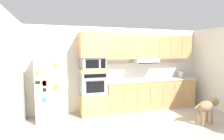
{
  "coord_description": "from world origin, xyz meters",
  "views": [
    {
      "loc": [
        -2.05,
        -4.29,
        1.81
      ],
      "look_at": [
        -0.56,
        0.24,
        1.31
      ],
      "focal_mm": 29.6,
      "sensor_mm": 36.0,
      "label": 1
    }
  ],
  "objects_px": {
    "built_in_oven": "(93,83)",
    "dog": "(207,106)",
    "screwdriver": "(142,80)",
    "electric_kettle": "(181,74)",
    "microwave": "(93,63)",
    "refrigerator": "(51,87)"
  },
  "relations": [
    {
      "from": "built_in_oven",
      "to": "dog",
      "type": "distance_m",
      "value": 3.01
    },
    {
      "from": "screwdriver",
      "to": "electric_kettle",
      "type": "height_order",
      "value": "electric_kettle"
    },
    {
      "from": "microwave",
      "to": "dog",
      "type": "height_order",
      "value": "microwave"
    },
    {
      "from": "built_in_oven",
      "to": "dog",
      "type": "xyz_separation_m",
      "value": [
        2.53,
        -1.57,
        -0.45
      ]
    },
    {
      "from": "refrigerator",
      "to": "built_in_oven",
      "type": "distance_m",
      "value": 1.12
    },
    {
      "from": "refrigerator",
      "to": "screwdriver",
      "type": "bearing_deg",
      "value": 0.27
    },
    {
      "from": "screwdriver",
      "to": "electric_kettle",
      "type": "distance_m",
      "value": 1.46
    },
    {
      "from": "electric_kettle",
      "to": "built_in_oven",
      "type": "bearing_deg",
      "value": 179.08
    },
    {
      "from": "refrigerator",
      "to": "microwave",
      "type": "bearing_deg",
      "value": 3.46
    },
    {
      "from": "refrigerator",
      "to": "microwave",
      "type": "height_order",
      "value": "refrigerator"
    },
    {
      "from": "refrigerator",
      "to": "electric_kettle",
      "type": "relative_size",
      "value": 7.33
    },
    {
      "from": "electric_kettle",
      "to": "dog",
      "type": "bearing_deg",
      "value": -105.5
    },
    {
      "from": "built_in_oven",
      "to": "screwdriver",
      "type": "distance_m",
      "value": 1.49
    },
    {
      "from": "dog",
      "to": "built_in_oven",
      "type": "bearing_deg",
      "value": 141.49
    },
    {
      "from": "microwave",
      "to": "screwdriver",
      "type": "distance_m",
      "value": 1.58
    },
    {
      "from": "built_in_oven",
      "to": "microwave",
      "type": "height_order",
      "value": "microwave"
    },
    {
      "from": "built_in_oven",
      "to": "dog",
      "type": "height_order",
      "value": "built_in_oven"
    },
    {
      "from": "microwave",
      "to": "screwdriver",
      "type": "xyz_separation_m",
      "value": [
        1.49,
        -0.06,
        -0.53
      ]
    },
    {
      "from": "screwdriver",
      "to": "microwave",
      "type": "bearing_deg",
      "value": 177.87
    },
    {
      "from": "refrigerator",
      "to": "dog",
      "type": "height_order",
      "value": "refrigerator"
    },
    {
      "from": "refrigerator",
      "to": "built_in_oven",
      "type": "bearing_deg",
      "value": 3.46
    },
    {
      "from": "refrigerator",
      "to": "dog",
      "type": "xyz_separation_m",
      "value": [
        3.65,
        -1.5,
        -0.43
      ]
    }
  ]
}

